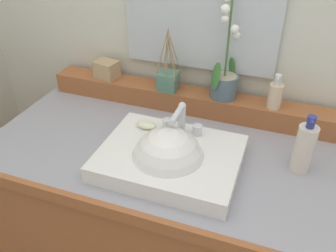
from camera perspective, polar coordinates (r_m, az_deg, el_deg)
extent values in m
cube|color=#98562F|center=(1.54, -0.37, -16.11)|extent=(1.21, 0.63, 0.79)
cube|color=#91929C|center=(1.25, -0.44, -3.73)|extent=(1.24, 0.65, 0.04)
cube|color=#98562F|center=(1.03, -6.97, -14.17)|extent=(1.24, 0.02, 0.04)
cube|color=#98562F|center=(1.43, 3.23, 4.24)|extent=(1.16, 0.10, 0.08)
cube|color=white|center=(1.13, 0.30, -5.24)|extent=(0.44, 0.34, 0.06)
sphere|color=white|center=(1.13, 0.01, -6.03)|extent=(0.24, 0.24, 0.24)
cylinder|color=silver|center=(1.18, 2.26, 1.17)|extent=(0.02, 0.02, 0.10)
cylinder|color=silver|center=(1.11, 1.44, 1.91)|extent=(0.02, 0.11, 0.02)
sphere|color=silver|center=(1.15, 2.32, 3.26)|extent=(0.03, 0.03, 0.03)
cylinder|color=silver|center=(1.21, -0.24, 0.37)|extent=(0.03, 0.03, 0.04)
cylinder|color=silver|center=(1.19, 4.76, -0.63)|extent=(0.03, 0.03, 0.04)
ellipsoid|color=beige|center=(1.22, -3.60, 0.10)|extent=(0.07, 0.04, 0.02)
cylinder|color=#4C616E|center=(1.36, 9.01, 6.38)|extent=(0.10, 0.10, 0.09)
cylinder|color=tan|center=(1.34, 9.16, 7.82)|extent=(0.09, 0.09, 0.01)
cylinder|color=#476B38|center=(1.29, 9.74, 13.57)|extent=(0.01, 0.01, 0.28)
ellipsoid|color=#387033|center=(1.37, 10.31, 9.22)|extent=(0.04, 0.04, 0.09)
ellipsoid|color=#387033|center=(1.29, 7.90, 7.96)|extent=(0.04, 0.04, 0.10)
ellipsoid|color=#387033|center=(1.31, 7.52, 8.39)|extent=(0.04, 0.04, 0.09)
sphere|color=white|center=(1.29, 11.01, 14.19)|extent=(0.03, 0.03, 0.03)
sphere|color=white|center=(1.26, 10.73, 15.14)|extent=(0.03, 0.03, 0.03)
sphere|color=white|center=(1.25, 9.22, 16.72)|extent=(0.03, 0.03, 0.03)
sphere|color=white|center=(1.25, 9.26, 18.12)|extent=(0.03, 0.03, 0.03)
cylinder|color=beige|center=(1.33, 16.91, 4.63)|extent=(0.05, 0.05, 0.09)
cylinder|color=silver|center=(1.30, 17.30, 6.75)|extent=(0.02, 0.02, 0.02)
cylinder|color=silver|center=(1.29, 17.44, 7.50)|extent=(0.02, 0.02, 0.02)
cylinder|color=silver|center=(1.28, 17.42, 7.40)|extent=(0.01, 0.03, 0.01)
cube|color=#4E7A65|center=(1.40, 0.06, 7.28)|extent=(0.07, 0.07, 0.07)
cylinder|color=#9E7A4C|center=(1.35, 0.80, 11.04)|extent=(0.04, 0.00, 0.15)
cylinder|color=#9E7A4C|center=(1.36, 1.15, 11.64)|extent=(0.04, 0.04, 0.17)
cylinder|color=#9E7A4C|center=(1.38, 0.38, 11.27)|extent=(0.00, 0.05, 0.14)
cylinder|color=#9E7A4C|center=(1.36, -0.34, 11.99)|extent=(0.03, 0.02, 0.19)
cylinder|color=#9E7A4C|center=(1.36, -0.92, 11.90)|extent=(0.05, 0.01, 0.19)
cylinder|color=#9E7A4C|center=(1.36, -0.41, 10.82)|extent=(0.02, 0.02, 0.14)
cylinder|color=#9E7A4C|center=(1.35, -0.15, 10.76)|extent=(0.00, 0.03, 0.14)
cylinder|color=#9E7A4C|center=(1.33, 0.60, 11.21)|extent=(0.04, 0.04, 0.18)
cube|color=tan|center=(1.52, -9.90, 8.98)|extent=(0.10, 0.09, 0.07)
cylinder|color=beige|center=(1.17, 21.12, -3.49)|extent=(0.06, 0.06, 0.16)
cylinder|color=navy|center=(1.12, 22.04, 0.18)|extent=(0.02, 0.02, 0.02)
cylinder|color=navy|center=(1.11, 22.24, 0.99)|extent=(0.03, 0.03, 0.02)
cylinder|color=navy|center=(1.09, 22.27, 0.73)|extent=(0.01, 0.03, 0.01)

